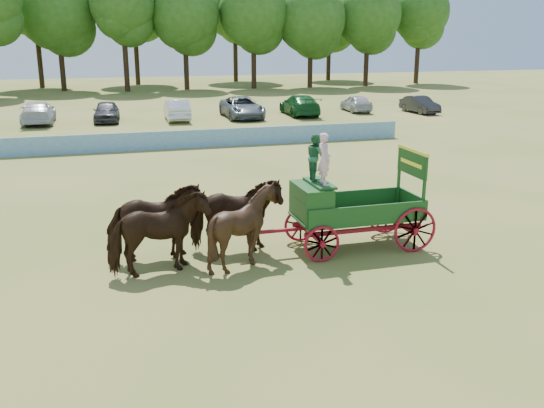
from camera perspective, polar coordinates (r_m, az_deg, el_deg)
The scene contains 9 objects.
ground at distance 18.99m, azimuth 4.15°, elevation -4.03°, with size 160.00×160.00×0.00m, color olive.
horse_lead_left at distance 16.76m, azimuth -10.62°, elevation -2.82°, with size 1.24×2.73×2.31m, color #321E0D.
horse_lead_right at distance 17.81m, azimuth -11.00°, elevation -1.73°, with size 1.24×2.73×2.31m, color #321E0D.
horse_wheel_left at distance 17.13m, azimuth -2.62°, elevation -2.14°, with size 1.86×2.10×2.31m, color #321E0D.
horse_wheel_right at distance 18.16m, azimuth -3.45°, elevation -1.12°, with size 1.24×2.73×2.31m, color #321E0D.
farm_dray at distance 18.42m, azimuth 5.99°, elevation 0.42°, with size 6.00×2.00×3.68m.
sponsor_banner at distance 35.62m, azimuth -7.51°, elevation 6.09°, with size 26.00×0.08×1.05m, color #1B5F96.
parked_cars at distance 47.32m, azimuth -11.87°, elevation 8.56°, with size 47.69×7.20×1.64m.
treeline at distance 76.87m, azimuth -17.59°, elevation 17.33°, with size 86.77×22.93×15.81m.
Camera 1 is at (-6.31, -16.73, 6.40)m, focal length 40.00 mm.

